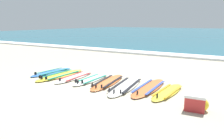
{
  "coord_description": "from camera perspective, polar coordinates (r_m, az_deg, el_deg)",
  "views": [
    {
      "loc": [
        4.17,
        -6.4,
        2.0
      ],
      "look_at": [
        -0.07,
        0.66,
        0.25
      ],
      "focal_mm": 36.46,
      "sensor_mm": 36.0,
      "label": 1
    }
  ],
  "objects": [
    {
      "name": "wave_foam_strip",
      "position": [
        14.19,
        13.68,
        3.79
      ],
      "size": [
        80.0,
        1.15,
        0.11
      ],
      "primitive_type": "cube",
      "color": "white",
      "rests_on": "ground"
    },
    {
      "name": "surfboard_1",
      "position": [
        8.76,
        -12.75,
        -1.25
      ],
      "size": [
        0.62,
        2.34,
        0.18
      ],
      "color": "yellow",
      "rests_on": "ground"
    },
    {
      "name": "surfboard_6",
      "position": [
        7.04,
        9.24,
        -4.35
      ],
      "size": [
        0.67,
        2.36,
        0.18
      ],
      "color": "orange",
      "rests_on": "ground"
    },
    {
      "name": "ground_plane",
      "position": [
        7.9,
        -2.01,
        -2.68
      ],
      "size": [
        80.0,
        80.0,
        0.0
      ],
      "primitive_type": "plane",
      "color": "#B7AD93"
    },
    {
      "name": "surfboard_0",
      "position": [
        9.38,
        -14.86,
        -0.49
      ],
      "size": [
        0.6,
        2.02,
        0.18
      ],
      "color": "#3875CC",
      "rests_on": "ground"
    },
    {
      "name": "surfboard_2",
      "position": [
        8.37,
        -9.3,
        -1.73
      ],
      "size": [
        0.61,
        2.09,
        0.18
      ],
      "color": "white",
      "rests_on": "ground"
    },
    {
      "name": "sea",
      "position": [
        43.09,
        25.76,
        8.25
      ],
      "size": [
        80.0,
        60.0,
        0.1
      ],
      "primitive_type": "cube",
      "color": "#23667A",
      "rests_on": "ground"
    },
    {
      "name": "surfboard_5",
      "position": [
        7.16,
        3.42,
        -3.95
      ],
      "size": [
        0.97,
        2.53,
        0.18
      ],
      "color": "silver",
      "rests_on": "ground"
    },
    {
      "name": "cooler_box",
      "position": [
        5.58,
        20.13,
        -7.69
      ],
      "size": [
        0.48,
        0.35,
        0.38
      ],
      "color": "red",
      "rests_on": "ground"
    },
    {
      "name": "surfboard_4",
      "position": [
        7.58,
        -1.04,
        -3.01
      ],
      "size": [
        0.9,
        2.34,
        0.18
      ],
      "color": "orange",
      "rests_on": "ground"
    },
    {
      "name": "surfboard_7",
      "position": [
        6.72,
        13.76,
        -5.34
      ],
      "size": [
        0.58,
        1.98,
        0.18
      ],
      "color": "yellow",
      "rests_on": "ground"
    },
    {
      "name": "beach_ball",
      "position": [
        5.63,
        21.67,
        -8.11
      ],
      "size": [
        0.29,
        0.29,
        0.29
      ],
      "primitive_type": "sphere",
      "color": "yellow",
      "rests_on": "ground"
    },
    {
      "name": "surfboard_3",
      "position": [
        7.94,
        -5.18,
        -2.36
      ],
      "size": [
        0.52,
        1.95,
        0.18
      ],
      "color": "white",
      "rests_on": "ground"
    }
  ]
}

